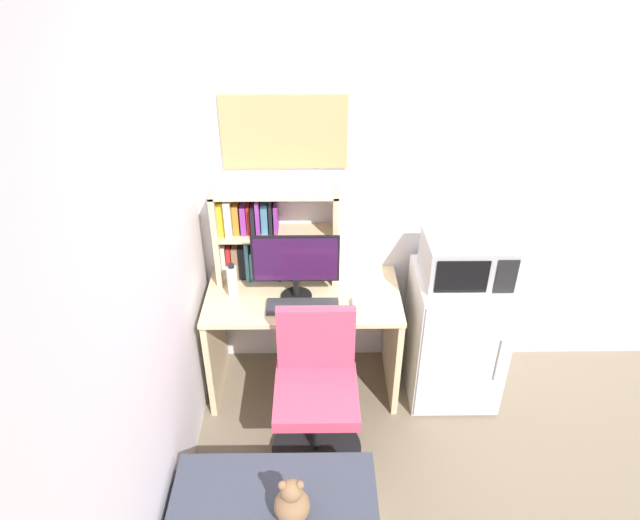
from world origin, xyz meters
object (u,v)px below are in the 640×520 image
object	(u,v)px
keyboard	(303,306)
computer_mouse	(356,302)
mini_fridge	(454,335)
desk_chair	(316,397)
water_bottle	(233,281)
microwave	(466,259)
teddy_bear	(292,503)
hutch_bookshelf	(260,235)
monitor	(296,263)
wall_corkboard	(284,132)

from	to	relation	value
keyboard	computer_mouse	world-z (taller)	computer_mouse
computer_mouse	mini_fridge	distance (m)	0.71
desk_chair	water_bottle	bearing A→B (deg)	135.24
microwave	teddy_bear	bearing A→B (deg)	-128.75
water_bottle	mini_fridge	xyz separation A→B (m)	(1.34, -0.01, -0.41)
keyboard	teddy_bear	size ratio (longest dim) A/B	1.73
microwave	computer_mouse	bearing A→B (deg)	-171.24
computer_mouse	microwave	world-z (taller)	microwave
hutch_bookshelf	monitor	xyz separation A→B (m)	(0.22, -0.24, -0.05)
keyboard	water_bottle	distance (m)	0.44
microwave	wall_corkboard	bearing A→B (deg)	163.04
teddy_bear	hutch_bookshelf	bearing A→B (deg)	98.77
computer_mouse	mini_fridge	xyz separation A→B (m)	(0.62, 0.09, -0.33)
monitor	wall_corkboard	size ratio (longest dim) A/B	0.70
monitor	water_bottle	size ratio (longest dim) A/B	2.28
wall_corkboard	computer_mouse	bearing A→B (deg)	-45.56
hutch_bookshelf	water_bottle	bearing A→B (deg)	-125.43
hutch_bookshelf	wall_corkboard	distance (m)	0.62
water_bottle	microwave	xyz separation A→B (m)	(1.34, -0.01, 0.15)
microwave	teddy_bear	world-z (taller)	microwave
water_bottle	hutch_bookshelf	bearing A→B (deg)	54.57
monitor	computer_mouse	distance (m)	0.41
teddy_bear	mini_fridge	bearing A→B (deg)	51.18
hutch_bookshelf	wall_corkboard	bearing A→B (deg)	29.72
computer_mouse	microwave	size ratio (longest dim) A/B	0.22
monitor	computer_mouse	bearing A→B (deg)	-13.03
teddy_bear	computer_mouse	bearing A→B (deg)	72.91
mini_fridge	hutch_bookshelf	bearing A→B (deg)	169.24
mini_fridge	microwave	xyz separation A→B (m)	(0.00, 0.00, 0.56)
monitor	teddy_bear	distance (m)	1.27
monitor	mini_fridge	size ratio (longest dim) A/B	0.59
keyboard	water_bottle	world-z (taller)	water_bottle
water_bottle	microwave	bearing A→B (deg)	-0.24
mini_fridge	monitor	bearing A→B (deg)	-179.19
keyboard	computer_mouse	bearing A→B (deg)	4.77
keyboard	desk_chair	world-z (taller)	desk_chair
teddy_bear	wall_corkboard	bearing A→B (deg)	92.31
microwave	wall_corkboard	world-z (taller)	wall_corkboard
computer_mouse	wall_corkboard	world-z (taller)	wall_corkboard
desk_chair	wall_corkboard	distance (m)	1.47
hutch_bookshelf	mini_fridge	xyz separation A→B (m)	(1.18, -0.23, -0.60)
monitor	keyboard	xyz separation A→B (m)	(0.04, -0.11, -0.23)
keyboard	microwave	distance (m)	0.97
keyboard	mini_fridge	bearing A→B (deg)	7.28
water_bottle	mini_fridge	size ratio (longest dim) A/B	0.26
monitor	keyboard	distance (m)	0.25
hutch_bookshelf	microwave	distance (m)	1.21
hutch_bookshelf	mini_fridge	distance (m)	1.34
water_bottle	desk_chair	world-z (taller)	water_bottle
hutch_bookshelf	desk_chair	size ratio (longest dim) A/B	0.83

